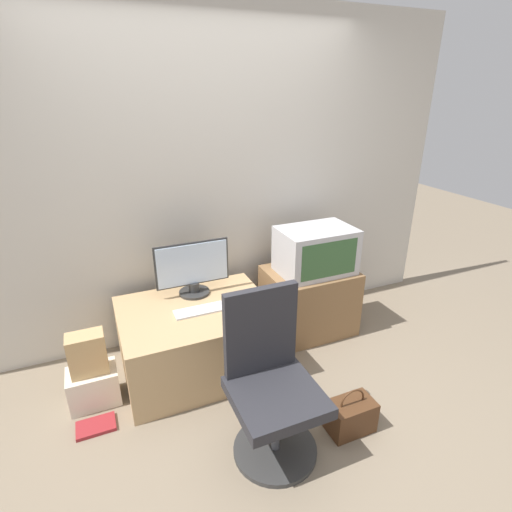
{
  "coord_description": "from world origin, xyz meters",
  "views": [
    {
      "loc": [
        -0.87,
        -1.7,
        2.0
      ],
      "look_at": [
        0.27,
        0.96,
        0.77
      ],
      "focal_mm": 28.0,
      "sensor_mm": 36.0,
      "label": 1
    }
  ],
  "objects_px": {
    "office_chair": "(271,387)",
    "cardboard_box_lower": "(94,386)",
    "main_monitor": "(193,269)",
    "mouse": "(233,301)",
    "crt_tv": "(316,251)",
    "keyboard": "(200,310)",
    "handbag": "(351,415)",
    "book": "(96,426)"
  },
  "relations": [
    {
      "from": "office_chair",
      "to": "book",
      "type": "bearing_deg",
      "value": 150.97
    },
    {
      "from": "office_chair",
      "to": "handbag",
      "type": "distance_m",
      "value": 0.6
    },
    {
      "from": "office_chair",
      "to": "cardboard_box_lower",
      "type": "height_order",
      "value": "office_chair"
    },
    {
      "from": "office_chair",
      "to": "keyboard",
      "type": "bearing_deg",
      "value": 102.42
    },
    {
      "from": "cardboard_box_lower",
      "to": "book",
      "type": "height_order",
      "value": "cardboard_box_lower"
    },
    {
      "from": "main_monitor",
      "to": "cardboard_box_lower",
      "type": "distance_m",
      "value": 1.05
    },
    {
      "from": "crt_tv",
      "to": "cardboard_box_lower",
      "type": "bearing_deg",
      "value": -174.3
    },
    {
      "from": "handbag",
      "to": "book",
      "type": "distance_m",
      "value": 1.61
    },
    {
      "from": "cardboard_box_lower",
      "to": "handbag",
      "type": "relative_size",
      "value": 1.04
    },
    {
      "from": "main_monitor",
      "to": "book",
      "type": "distance_m",
      "value": 1.22
    },
    {
      "from": "crt_tv",
      "to": "cardboard_box_lower",
      "type": "distance_m",
      "value": 1.93
    },
    {
      "from": "handbag",
      "to": "keyboard",
      "type": "bearing_deg",
      "value": 126.63
    },
    {
      "from": "crt_tv",
      "to": "book",
      "type": "bearing_deg",
      "value": -166.77
    },
    {
      "from": "mouse",
      "to": "handbag",
      "type": "bearing_deg",
      "value": -65.79
    },
    {
      "from": "office_chair",
      "to": "handbag",
      "type": "relative_size",
      "value": 3.17
    },
    {
      "from": "keyboard",
      "to": "mouse",
      "type": "height_order",
      "value": "mouse"
    },
    {
      "from": "handbag",
      "to": "book",
      "type": "xyz_separation_m",
      "value": [
        -1.47,
        0.64,
        -0.1
      ]
    },
    {
      "from": "keyboard",
      "to": "crt_tv",
      "type": "height_order",
      "value": "crt_tv"
    },
    {
      "from": "mouse",
      "to": "handbag",
      "type": "relative_size",
      "value": 0.19
    },
    {
      "from": "main_monitor",
      "to": "cardboard_box_lower",
      "type": "xyz_separation_m",
      "value": [
        -0.81,
        -0.31,
        -0.6
      ]
    },
    {
      "from": "mouse",
      "to": "cardboard_box_lower",
      "type": "height_order",
      "value": "mouse"
    },
    {
      "from": "mouse",
      "to": "book",
      "type": "distance_m",
      "value": 1.21
    },
    {
      "from": "main_monitor",
      "to": "crt_tv",
      "type": "bearing_deg",
      "value": -7.24
    },
    {
      "from": "main_monitor",
      "to": "office_chair",
      "type": "relative_size",
      "value": 0.58
    },
    {
      "from": "crt_tv",
      "to": "book",
      "type": "relative_size",
      "value": 2.55
    },
    {
      "from": "office_chair",
      "to": "handbag",
      "type": "xyz_separation_m",
      "value": [
        0.5,
        -0.11,
        -0.32
      ]
    },
    {
      "from": "book",
      "to": "cardboard_box_lower",
      "type": "bearing_deg",
      "value": 86.2
    },
    {
      "from": "keyboard",
      "to": "crt_tv",
      "type": "relative_size",
      "value": 0.6
    },
    {
      "from": "cardboard_box_lower",
      "to": "mouse",
      "type": "bearing_deg",
      "value": 2.94
    },
    {
      "from": "handbag",
      "to": "book",
      "type": "bearing_deg",
      "value": 156.41
    },
    {
      "from": "keyboard",
      "to": "office_chair",
      "type": "xyz_separation_m",
      "value": [
        0.18,
        -0.81,
        -0.1
      ]
    },
    {
      "from": "cardboard_box_lower",
      "to": "handbag",
      "type": "height_order",
      "value": "handbag"
    },
    {
      "from": "main_monitor",
      "to": "handbag",
      "type": "distance_m",
      "value": 1.5
    },
    {
      "from": "keyboard",
      "to": "handbag",
      "type": "distance_m",
      "value": 1.22
    },
    {
      "from": "crt_tv",
      "to": "office_chair",
      "type": "bearing_deg",
      "value": -131.6
    },
    {
      "from": "main_monitor",
      "to": "keyboard",
      "type": "distance_m",
      "value": 0.35
    },
    {
      "from": "cardboard_box_lower",
      "to": "handbag",
      "type": "xyz_separation_m",
      "value": [
        1.46,
        -0.89,
        -0.02
      ]
    },
    {
      "from": "main_monitor",
      "to": "mouse",
      "type": "bearing_deg",
      "value": -48.72
    },
    {
      "from": "book",
      "to": "main_monitor",
      "type": "bearing_deg",
      "value": 34.03
    },
    {
      "from": "keyboard",
      "to": "handbag",
      "type": "bearing_deg",
      "value": -53.37
    },
    {
      "from": "crt_tv",
      "to": "office_chair",
      "type": "xyz_separation_m",
      "value": [
        -0.86,
        -0.97,
        -0.34
      ]
    },
    {
      "from": "keyboard",
      "to": "handbag",
      "type": "relative_size",
      "value": 1.18
    }
  ]
}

